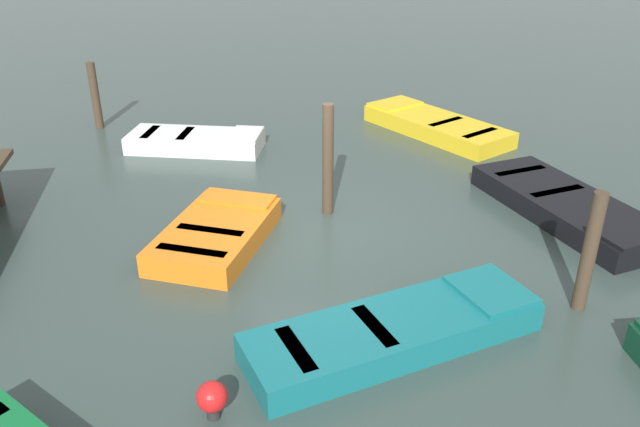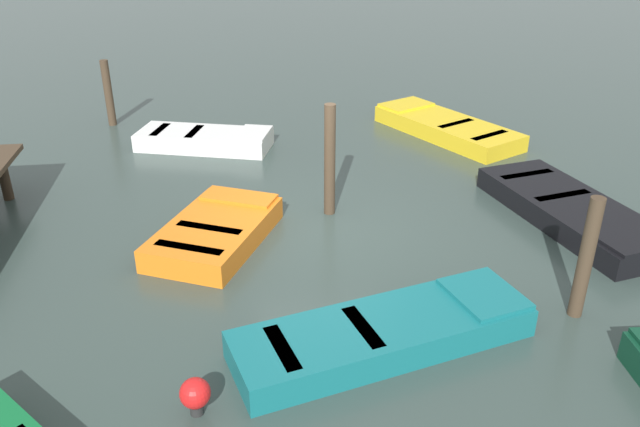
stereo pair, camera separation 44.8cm
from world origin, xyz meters
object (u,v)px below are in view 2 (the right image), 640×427
at_px(mooring_piling_far_left, 586,259).
at_px(marker_buoy, 195,394).
at_px(mooring_piling_near_left, 108,93).
at_px(rowboat_white, 205,139).
at_px(rowboat_black, 573,211).
at_px(mooring_piling_center, 330,161).
at_px(rowboat_orange, 216,231).
at_px(rowboat_yellow, 446,127).
at_px(rowboat_teal, 386,332).

xyz_separation_m(mooring_piling_far_left, marker_buoy, (-1.74, 5.15, -0.63)).
bearing_deg(mooring_piling_near_left, rowboat_white, -124.87).
relative_size(rowboat_black, mooring_piling_center, 1.99).
distance_m(mooring_piling_far_left, marker_buoy, 5.47).
bearing_deg(rowboat_orange, mooring_piling_far_left, -93.66).
relative_size(rowboat_white, mooring_piling_center, 1.56).
bearing_deg(mooring_piling_center, mooring_piling_far_left, -136.11).
relative_size(rowboat_black, rowboat_orange, 1.42).
distance_m(rowboat_black, mooring_piling_center, 4.55).
bearing_deg(mooring_piling_near_left, rowboat_black, -121.78).
relative_size(rowboat_black, marker_buoy, 8.78).
bearing_deg(rowboat_yellow, rowboat_orange, 103.53).
xyz_separation_m(rowboat_black, rowboat_white, (4.25, 7.19, 0.00)).
xyz_separation_m(rowboat_white, marker_buoy, (-8.86, -0.92, 0.07)).
distance_m(mooring_piling_center, marker_buoy, 5.56).
bearing_deg(rowboat_black, mooring_piling_far_left, -38.48).
relative_size(rowboat_black, mooring_piling_near_left, 2.47).
bearing_deg(rowboat_yellow, mooring_piling_far_left, 148.51).
xyz_separation_m(rowboat_orange, mooring_piling_center, (1.08, -2.03, 0.84)).
distance_m(rowboat_yellow, mooring_piling_near_left, 8.70).
distance_m(rowboat_black, rowboat_orange, 6.48).
bearing_deg(mooring_piling_far_left, rowboat_white, 40.46).
bearing_deg(mooring_piling_near_left, rowboat_teal, -148.23).
bearing_deg(marker_buoy, rowboat_white, 5.93).
xyz_separation_m(rowboat_yellow, mooring_piling_far_left, (-7.77, -0.14, 0.70)).
xyz_separation_m(rowboat_teal, rowboat_white, (7.71, 3.26, 0.00)).
bearing_deg(mooring_piling_far_left, rowboat_teal, 101.84).
bearing_deg(rowboat_orange, rowboat_black, -65.32).
xyz_separation_m(rowboat_white, mooring_piling_near_left, (1.85, 2.66, 0.64)).
height_order(rowboat_yellow, rowboat_white, same).
bearing_deg(rowboat_orange, rowboat_white, 28.97).
bearing_deg(mooring_piling_center, rowboat_teal, -172.81).
distance_m(rowboat_white, rowboat_orange, 4.80).
relative_size(rowboat_teal, rowboat_orange, 1.42).
xyz_separation_m(mooring_piling_center, marker_buoy, (-5.19, 1.83, -0.78)).
bearing_deg(rowboat_black, rowboat_orange, -102.81).
height_order(mooring_piling_far_left, mooring_piling_center, mooring_piling_center).
relative_size(rowboat_teal, marker_buoy, 8.74).
bearing_deg(mooring_piling_far_left, marker_buoy, 108.66).
xyz_separation_m(mooring_piling_far_left, mooring_piling_near_left, (8.97, 8.73, -0.07)).
height_order(rowboat_orange, mooring_piling_near_left, mooring_piling_near_left).
bearing_deg(mooring_piling_center, rowboat_orange, 118.07).
relative_size(rowboat_white, marker_buoy, 6.88).
bearing_deg(rowboat_white, mooring_piling_near_left, 156.93).
relative_size(rowboat_teal, mooring_piling_center, 1.98).
bearing_deg(mooring_piling_far_left, rowboat_black, -21.25).
xyz_separation_m(rowboat_black, marker_buoy, (-4.61, 6.27, 0.07)).
height_order(mooring_piling_center, marker_buoy, mooring_piling_center).
xyz_separation_m(rowboat_yellow, mooring_piling_center, (-4.32, 3.18, 0.84)).
height_order(rowboat_teal, rowboat_white, same).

